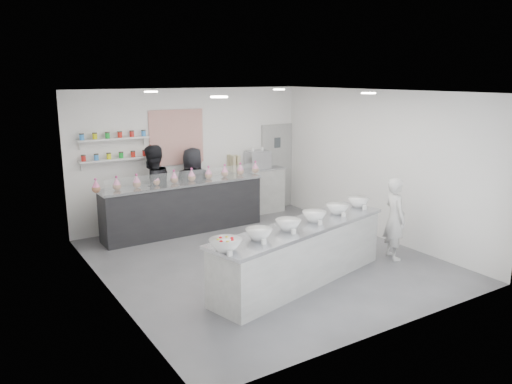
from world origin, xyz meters
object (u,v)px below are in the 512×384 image
(prep_counter, at_px, (301,254))
(staff_right, at_px, (193,187))
(espresso_ledge, at_px, (255,191))
(woman_prep, at_px, (395,219))
(staff_left, at_px, (153,190))
(back_bar, at_px, (184,207))
(espresso_machine, at_px, (258,160))

(prep_counter, distance_m, staff_right, 3.74)
(espresso_ledge, relative_size, staff_right, 0.83)
(espresso_ledge, relative_size, woman_prep, 0.98)
(woman_prep, relative_size, staff_left, 0.80)
(back_bar, relative_size, woman_prep, 2.34)
(woman_prep, bearing_deg, back_bar, 55.44)
(back_bar, bearing_deg, espresso_ledge, 11.83)
(back_bar, xyz_separation_m, staff_left, (-0.58, 0.25, 0.40))
(staff_left, bearing_deg, espresso_machine, 165.18)
(espresso_machine, height_order, woman_prep, espresso_machine)
(espresso_ledge, bearing_deg, staff_left, -175.37)
(staff_right, bearing_deg, espresso_ledge, -152.16)
(staff_left, bearing_deg, staff_right, 162.77)
(espresso_ledge, height_order, woman_prep, woman_prep)
(back_bar, distance_m, espresso_machine, 2.32)
(espresso_ledge, height_order, staff_right, staff_right)
(prep_counter, bearing_deg, staff_left, 92.54)
(espresso_machine, distance_m, staff_left, 2.75)
(woman_prep, xyz_separation_m, staff_right, (-2.22, 3.75, 0.13))
(espresso_ledge, height_order, staff_left, staff_left)
(prep_counter, height_order, espresso_ledge, espresso_ledge)
(prep_counter, distance_m, espresso_ledge, 4.20)
(espresso_ledge, xyz_separation_m, staff_right, (-1.71, -0.18, 0.33))
(espresso_machine, xyz_separation_m, staff_right, (-1.78, -0.18, -0.42))
(back_bar, relative_size, espresso_machine, 6.41)
(prep_counter, relative_size, back_bar, 1.00)
(espresso_machine, bearing_deg, prep_counter, -112.89)
(back_bar, height_order, espresso_ledge, espresso_ledge)
(prep_counter, bearing_deg, espresso_ledge, 54.31)
(prep_counter, relative_size, staff_left, 1.86)
(back_bar, xyz_separation_m, staff_right, (0.36, 0.28, 0.34))
(back_bar, height_order, espresso_machine, espresso_machine)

